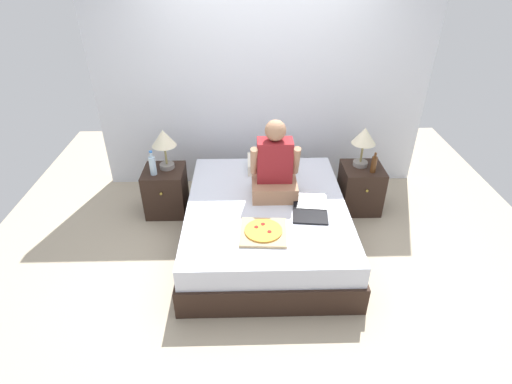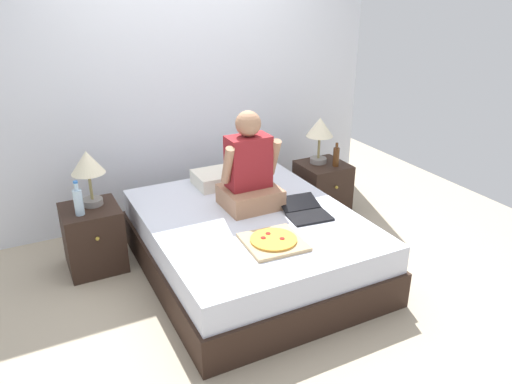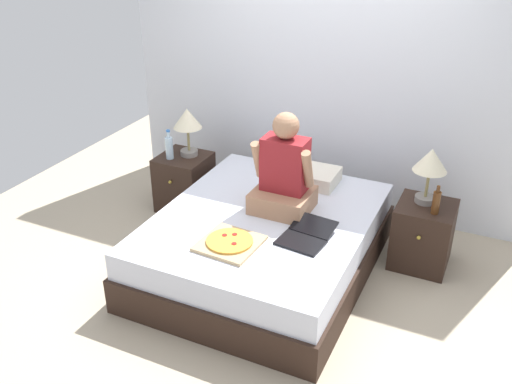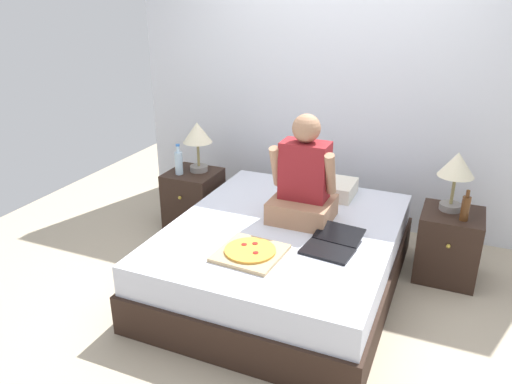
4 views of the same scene
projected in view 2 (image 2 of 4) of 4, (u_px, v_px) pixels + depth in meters
The scene contains 13 objects.
ground_plane at pixel (250, 269), 4.08m from camera, with size 5.85×5.85×0.00m, color tan.
wall_back at pixel (186, 87), 4.67m from camera, with size 3.85×0.12×2.50m, color silver.
bed at pixel (250, 243), 3.99m from camera, with size 1.59×1.95×0.49m.
nightstand_left at pixel (93, 238), 4.02m from camera, with size 0.44×0.47×0.53m.
lamp_on_left_nightstand at pixel (88, 166), 3.84m from camera, with size 0.26×0.26×0.45m.
water_bottle at pixel (78, 201), 3.76m from camera, with size 0.07×0.07×0.28m.
nightstand_right at pixel (322, 189), 4.94m from camera, with size 0.44×0.47×0.53m.
lamp_on_right_nightstand at pixel (320, 130), 4.73m from camera, with size 0.26×0.26×0.45m.
beer_bottle at pixel (336, 156), 4.74m from camera, with size 0.06×0.06×0.23m.
pillow at pixel (224, 177), 4.46m from camera, with size 0.52×0.34×0.12m, color silver.
person_seated at pixel (249, 172), 3.95m from camera, with size 0.47×0.40×0.78m.
laptop at pixel (306, 212), 3.89m from camera, with size 0.36×0.45×0.07m.
pizza_box at pixel (273, 241), 3.47m from camera, with size 0.42×0.42×0.04m.
Camera 2 is at (-1.54, -3.13, 2.21)m, focal length 35.00 mm.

